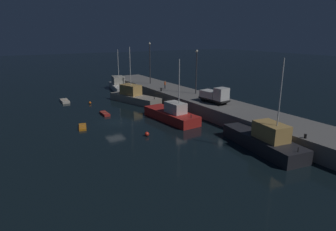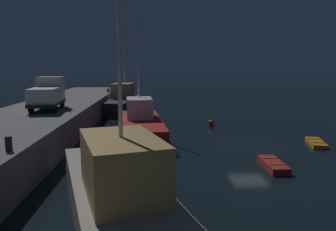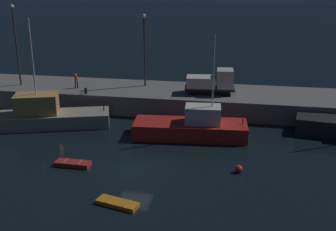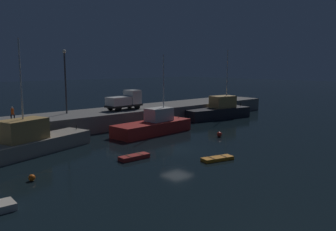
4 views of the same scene
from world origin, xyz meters
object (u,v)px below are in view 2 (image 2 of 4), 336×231
object	(u,v)px
bollard_central	(108,90)
utility_truck	(48,94)
dinghy_red_small	(273,165)
fishing_trawler_red	(122,101)
fishing_boat_orange	(118,191)
rowboat_white_mid	(316,143)
bollard_west	(9,144)
mooring_buoy_mid	(211,123)
fishing_boat_blue	(140,124)

from	to	relation	value
bollard_central	utility_truck	bearing A→B (deg)	171.93
dinghy_red_small	fishing_trawler_red	bearing A→B (deg)	23.77
fishing_trawler_red	fishing_boat_orange	world-z (taller)	fishing_trawler_red
rowboat_white_mid	bollard_west	bearing A→B (deg)	115.82
fishing_boat_orange	mooring_buoy_mid	xyz separation A→B (m)	(18.50, -6.78, -0.84)
fishing_trawler_red	utility_truck	xyz separation A→B (m)	(-14.07, 4.59, 2.16)
mooring_buoy_mid	bollard_central	world-z (taller)	bollard_central
fishing_boat_blue	bollard_west	distance (m)	12.97
fishing_boat_blue	fishing_trawler_red	bearing A→B (deg)	10.48
dinghy_red_small	bollard_west	bearing A→B (deg)	105.36
fishing_boat_blue	bollard_west	xyz separation A→B (m)	(-11.88, 5.02, 1.39)
fishing_boat_orange	bollard_west	bearing A→B (deg)	63.87
fishing_trawler_red	mooring_buoy_mid	distance (m)	14.33
fishing_boat_blue	mooring_buoy_mid	size ratio (longest dim) A/B	17.89
utility_truck	bollard_west	distance (m)	13.25
dinghy_red_small	bollard_central	xyz separation A→B (m)	(27.14, 12.49, 2.11)
fishing_boat_blue	dinghy_red_small	bearing A→B (deg)	-137.97
fishing_trawler_red	bollard_central	bearing A→B (deg)	30.61
fishing_boat_blue	fishing_boat_orange	bearing A→B (deg)	178.78
bollard_west	rowboat_white_mid	bearing A→B (deg)	-64.18
utility_truck	bollard_west	world-z (taller)	utility_truck
rowboat_white_mid	mooring_buoy_mid	bearing A→B (deg)	38.71
dinghy_red_small	bollard_central	distance (m)	29.95
fishing_trawler_red	bollard_central	size ratio (longest dim) A/B	24.44
fishing_boat_blue	mooring_buoy_mid	bearing A→B (deg)	-56.37
fishing_boat_blue	rowboat_white_mid	world-z (taller)	fishing_boat_blue
fishing_trawler_red	fishing_boat_orange	size ratio (longest dim) A/B	0.97
rowboat_white_mid	fishing_boat_orange	bearing A→B (deg)	130.04
fishing_trawler_red	dinghy_red_small	world-z (taller)	fishing_trawler_red
fishing_boat_orange	rowboat_white_mid	size ratio (longest dim) A/B	3.93
dinghy_red_small	bollard_central	world-z (taller)	bollard_central
fishing_trawler_red	fishing_boat_orange	bearing A→B (deg)	-175.12
fishing_boat_blue	utility_truck	bearing A→B (deg)	81.40
fishing_boat_orange	dinghy_red_small	distance (m)	9.83
rowboat_white_mid	dinghy_red_small	world-z (taller)	dinghy_red_small
mooring_buoy_mid	fishing_trawler_red	bearing A→B (deg)	40.48
fishing_boat_orange	utility_truck	size ratio (longest dim) A/B	2.20
fishing_trawler_red	bollard_central	xyz separation A→B (m)	(3.54, 2.09, 1.14)
fishing_boat_orange	mooring_buoy_mid	size ratio (longest dim) A/B	20.11
mooring_buoy_mid	fishing_boat_orange	bearing A→B (deg)	159.89
bollard_west	bollard_central	size ratio (longest dim) A/B	1.33
dinghy_red_small	fishing_boat_orange	bearing A→B (deg)	126.23
mooring_buoy_mid	utility_truck	bearing A→B (deg)	102.94
bollard_central	bollard_west	bearing A→B (deg)	179.77
fishing_boat_blue	mooring_buoy_mid	xyz separation A→B (m)	(4.31, -6.47, -0.69)
rowboat_white_mid	bollard_west	world-z (taller)	bollard_west
fishing_boat_orange	rowboat_white_mid	xyz separation A→B (m)	(10.85, -12.91, -0.99)
fishing_boat_blue	bollard_central	world-z (taller)	fishing_boat_blue
fishing_boat_orange	mooring_buoy_mid	distance (m)	19.72
rowboat_white_mid	mooring_buoy_mid	size ratio (longest dim) A/B	5.12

